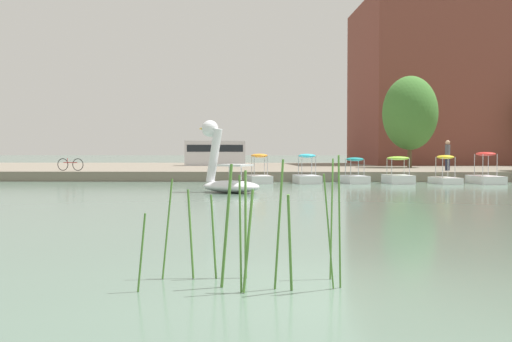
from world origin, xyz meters
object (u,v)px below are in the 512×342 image
pedal_boat_teal (355,175)px  pedal_boat_lime (398,175)px  pedal_boat_orange (259,175)px  pedal_boat_cyan (307,175)px  pedal_boat_yellow (445,176)px  bicycle_parked (70,164)px  pedal_boat_red (485,175)px  tree_broadleaf_behind_dock (410,113)px  person_on_path (448,154)px  parked_van (215,152)px  swan_boat (226,173)px

pedal_boat_teal → pedal_boat_lime: pedal_boat_lime is taller
pedal_boat_orange → pedal_boat_cyan: size_ratio=0.93×
pedal_boat_yellow → bicycle_parked: (-20.53, 3.01, 0.49)m
pedal_boat_red → pedal_boat_yellow: bearing=-178.0°
pedal_boat_orange → tree_broadleaf_behind_dock: (10.25, 10.35, 3.90)m
tree_broadleaf_behind_dock → person_on_path: tree_broadleaf_behind_dock is taller
pedal_boat_cyan → person_on_path: 9.19m
pedal_boat_cyan → pedal_boat_lime: 4.70m
parked_van → pedal_boat_orange: bearing=-76.2°
swan_boat → pedal_boat_cyan: (3.69, 6.99, -0.36)m
swan_boat → pedal_boat_teal: 9.26m
pedal_boat_teal → tree_broadleaf_behind_dock: bearing=62.7°
pedal_boat_lime → bicycle_parked: bearing=171.0°
pedal_boat_orange → pedal_boat_red: 11.65m
bicycle_parked → person_on_path: bearing=2.2°
pedal_boat_cyan → bicycle_parked: size_ratio=1.34×
swan_boat → pedal_boat_lime: size_ratio=1.41×
pedal_boat_cyan → parked_van: (-6.34, 15.59, 1.18)m
pedal_boat_teal → pedal_boat_lime: bearing=-0.8°
pedal_boat_yellow → bicycle_parked: size_ratio=1.22×
bicycle_parked → tree_broadleaf_behind_dock: bearing=19.3°
pedal_boat_cyan → parked_van: bearing=112.1°
pedal_boat_yellow → swan_boat: bearing=-148.0°
pedal_boat_teal → swan_boat: bearing=-131.7°
pedal_boat_cyan → pedal_boat_teal: 2.47m
swan_boat → pedal_boat_cyan: swan_boat is taller
person_on_path → parked_van: size_ratio=0.36×
pedal_boat_red → parked_van: parked_van is taller
pedal_boat_lime → pedal_boat_yellow: (2.39, -0.13, -0.01)m
pedal_boat_red → tree_broadleaf_behind_dock: 11.15m
pedal_boat_cyan → pedal_boat_teal: size_ratio=1.12×
pedal_boat_lime → person_on_path: size_ratio=1.18×
swan_boat → parked_van: (-2.66, 22.57, 0.82)m
pedal_boat_yellow → pedal_boat_red: pedal_boat_red is taller
pedal_boat_yellow → pedal_boat_red: 2.08m
bicycle_parked → swan_boat: bearing=-45.0°
swan_boat → pedal_boat_red: 14.56m
tree_broadleaf_behind_dock → person_on_path: (0.61, -6.58, -2.81)m
pedal_boat_teal → person_on_path: size_ratio=1.13×
pedal_boat_orange → pedal_boat_cyan: pedal_boat_orange is taller
pedal_boat_lime → parked_van: size_ratio=0.42×
swan_boat → pedal_boat_yellow: bearing=32.0°
person_on_path → parked_van: parked_van is taller
pedal_boat_yellow → person_on_path: 4.21m
person_on_path → parked_van: (-14.72, 11.97, 0.09)m
pedal_boat_yellow → bicycle_parked: pedal_boat_yellow is taller
swan_boat → parked_van: bearing=96.7°
pedal_boat_cyan → pedal_boat_lime: bearing=-1.3°
pedal_boat_teal → bicycle_parked: 16.16m
pedal_boat_teal → parked_van: bearing=119.4°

